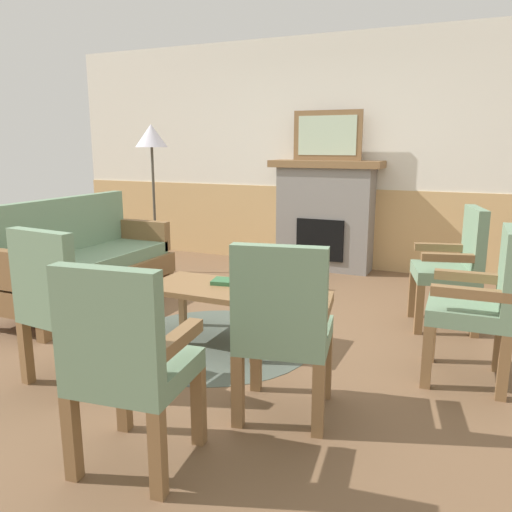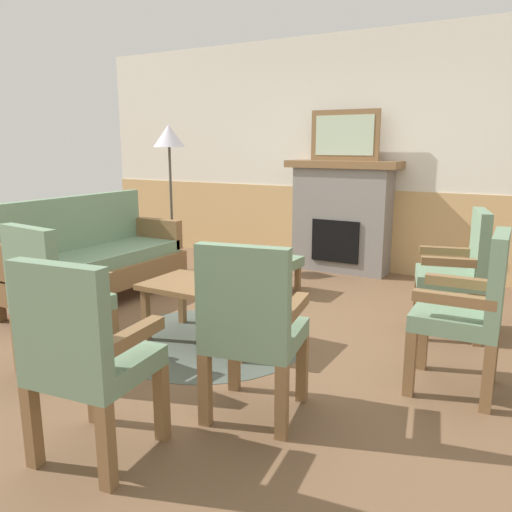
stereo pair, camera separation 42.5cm
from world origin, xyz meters
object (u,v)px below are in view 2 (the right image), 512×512
(armchair_by_window_left, at_px, (460,267))
(armchair_corner_left, at_px, (251,324))
(couch, at_px, (94,259))
(armchair_front_center, at_px, (52,293))
(book_on_table, at_px, (219,281))
(armchair_front_left, at_px, (84,353))
(coffee_table, at_px, (208,292))
(framed_picture, at_px, (345,135))
(footstool, at_px, (278,265))
(floor_lamp_by_couch, at_px, (169,145))
(fireplace, at_px, (342,216))
(armchair_near_fireplace, at_px, (470,305))

(armchair_by_window_left, xyz_separation_m, armchair_corner_left, (-0.74, -1.89, 0.00))
(couch, xyz_separation_m, armchair_front_center, (1.01, -1.27, 0.14))
(book_on_table, relative_size, armchair_front_left, 0.18)
(armchair_corner_left, bearing_deg, book_on_table, 131.99)
(coffee_table, bearing_deg, framed_picture, 88.56)
(framed_picture, distance_m, armchair_front_center, 3.74)
(footstool, bearing_deg, armchair_by_window_left, -10.78)
(coffee_table, relative_size, floor_lamp_by_couch, 0.57)
(armchair_front_left, bearing_deg, coffee_table, 104.44)
(fireplace, bearing_deg, armchair_front_left, -85.50)
(fireplace, xyz_separation_m, floor_lamp_by_couch, (-1.75, -0.94, 0.80))
(coffee_table, xyz_separation_m, armchair_by_window_left, (1.59, 1.08, 0.15))
(armchair_near_fireplace, bearing_deg, couch, 176.12)
(coffee_table, distance_m, armchair_front_left, 1.57)
(armchair_near_fireplace, bearing_deg, armchair_front_center, -155.80)
(armchair_front_left, distance_m, floor_lamp_by_couch, 3.90)
(framed_picture, height_order, armchair_front_left, framed_picture)
(armchair_near_fireplace, bearing_deg, framed_picture, 124.70)
(coffee_table, distance_m, floor_lamp_by_couch, 2.59)
(fireplace, height_order, armchair_corner_left, fireplace)
(book_on_table, bearing_deg, framed_picture, 89.39)
(framed_picture, distance_m, armchair_by_window_left, 2.39)
(framed_picture, bearing_deg, armchair_corner_left, -77.05)
(coffee_table, bearing_deg, couch, 168.06)
(armchair_front_center, bearing_deg, armchair_corner_left, 5.73)
(couch, relative_size, footstool, 4.50)
(couch, distance_m, coffee_table, 1.57)
(footstool, bearing_deg, couch, -142.13)
(armchair_near_fireplace, bearing_deg, floor_lamp_by_couch, 155.78)
(armchair_front_center, bearing_deg, footstool, 80.77)
(couch, relative_size, armchair_front_center, 1.84)
(framed_picture, distance_m, armchair_corner_left, 3.65)
(couch, height_order, book_on_table, couch)
(coffee_table, relative_size, armchair_by_window_left, 0.98)
(couch, bearing_deg, fireplace, 54.89)
(armchair_front_left, bearing_deg, footstool, 100.33)
(armchair_near_fireplace, bearing_deg, armchair_corner_left, -136.30)
(couch, bearing_deg, book_on_table, -8.40)
(book_on_table, bearing_deg, couch, 171.60)
(framed_picture, distance_m, armchair_front_left, 4.25)
(framed_picture, bearing_deg, armchair_front_left, -85.50)
(framed_picture, relative_size, couch, 0.44)
(armchair_near_fireplace, xyz_separation_m, floor_lamp_by_couch, (-3.48, 1.57, 0.91))
(coffee_table, relative_size, armchair_front_left, 0.98)
(armchair_by_window_left, bearing_deg, armchair_front_left, -114.92)
(floor_lamp_by_couch, bearing_deg, couch, -83.87)
(framed_picture, relative_size, armchair_near_fireplace, 0.82)
(framed_picture, distance_m, floor_lamp_by_couch, 1.99)
(couch, xyz_separation_m, book_on_table, (1.58, -0.23, 0.06))
(couch, xyz_separation_m, floor_lamp_by_couch, (-0.14, 1.34, 1.05))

